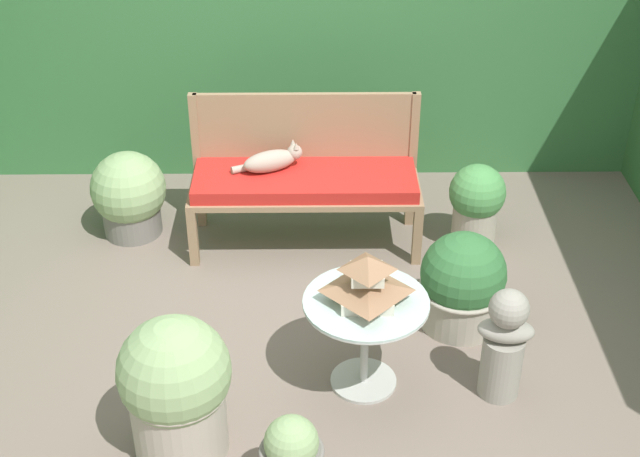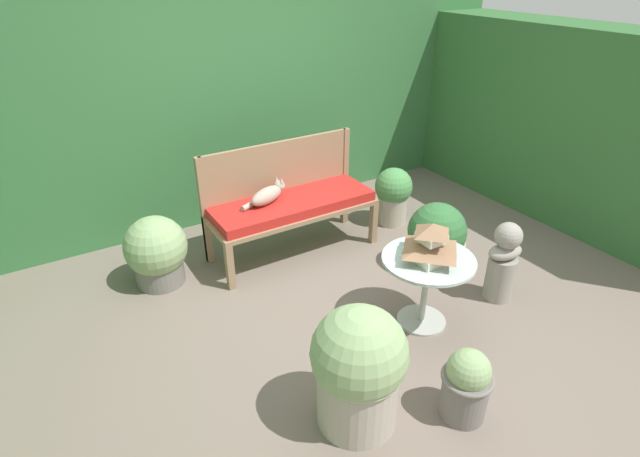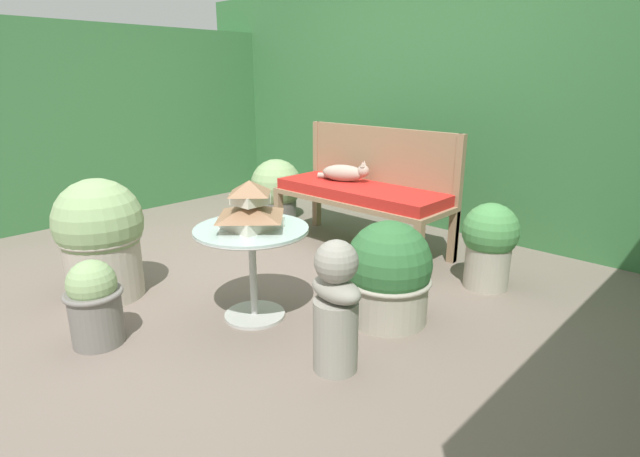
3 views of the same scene
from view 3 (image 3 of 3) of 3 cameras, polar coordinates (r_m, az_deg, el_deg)
ground at (r=3.66m, az=-4.86°, el=-5.64°), size 30.00×30.00×0.00m
foliage_hedge_back at (r=5.23m, az=14.72°, el=13.72°), size 6.40×0.87×2.30m
foliage_hedge_left at (r=5.91m, az=-23.19°, el=11.30°), size 0.70×3.50×1.90m
garden_bench at (r=4.14m, az=4.61°, el=3.78°), size 1.53×0.56×0.54m
bench_backrest at (r=4.29m, az=6.88°, el=7.65°), size 1.53×0.06×1.00m
cat at (r=4.29m, az=2.89°, el=6.38°), size 0.48×0.28×0.18m
patio_table at (r=2.96m, az=-7.78°, el=-2.15°), size 0.67×0.67×0.57m
pagoda_birdhouse at (r=2.89m, az=-7.97°, el=2.37°), size 0.37×0.37×0.28m
garden_bust at (r=2.45m, az=1.83°, el=-8.96°), size 0.32×0.22×0.68m
potted_plant_table_far at (r=2.98m, az=-24.39°, el=-7.70°), size 0.31×0.31×0.48m
potted_plant_patio_mid at (r=3.53m, az=-23.79°, el=-0.96°), size 0.56×0.56×0.80m
potted_plant_path_edge at (r=5.10m, az=-5.01°, el=4.44°), size 0.52×0.52×0.61m
potted_plant_table_near at (r=2.99m, az=7.81°, el=-5.27°), size 0.52×0.52×0.61m
potted_plant_bench_right at (r=3.59m, az=18.78°, el=-1.55°), size 0.38×0.38×0.60m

